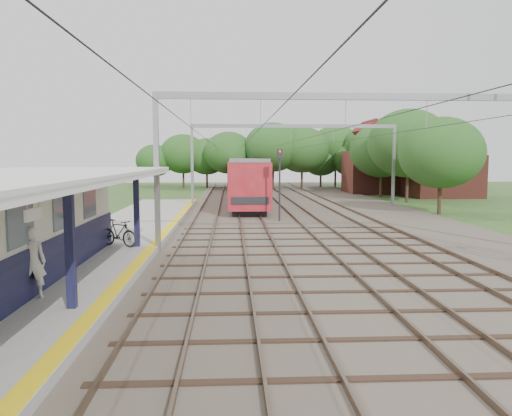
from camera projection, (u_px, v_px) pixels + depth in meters
name	position (u px, v px, depth m)	size (l,w,h in m)	color
ballast_bed	(309.00, 214.00, 37.22)	(18.00, 90.00, 0.10)	#473D33
platform	(94.00, 255.00, 20.72)	(5.00, 52.00, 0.35)	gray
yellow_stripe	(149.00, 250.00, 20.82)	(0.45, 52.00, 0.01)	yellow
rail_tracks	(275.00, 212.00, 37.08)	(11.80, 88.00, 0.15)	brown
catenary_system	(312.00, 137.00, 31.95)	(17.22, 88.00, 7.00)	gray
tree_band	(275.00, 152.00, 63.67)	(31.72, 30.88, 8.82)	#382619
house_near	(442.00, 169.00, 53.68)	(7.00, 6.12, 7.89)	brown
house_far	(380.00, 166.00, 59.37)	(8.00, 6.12, 8.66)	brown
person	(32.00, 262.00, 13.62)	(0.73, 0.48, 1.99)	silver
bicycle	(119.00, 233.00, 21.68)	(0.55, 1.96, 1.18)	black
train	(243.00, 176.00, 52.94)	(3.09, 38.43, 4.04)	black
signal_post	(280.00, 175.00, 32.17)	(0.36, 0.30, 4.77)	black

